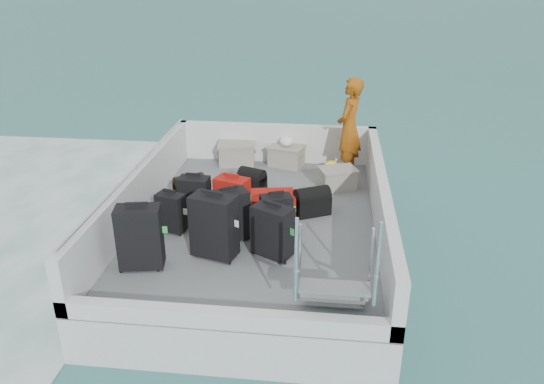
{
  "coord_description": "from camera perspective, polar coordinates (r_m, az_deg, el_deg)",
  "views": [
    {
      "loc": [
        0.98,
        -6.76,
        4.11
      ],
      "look_at": [
        0.19,
        0.15,
        1.0
      ],
      "focal_mm": 35.0,
      "sensor_mm": 36.0,
      "label": 1
    }
  ],
  "objects": [
    {
      "name": "deck_fittings",
      "position": [
        7.19,
        0.78,
        -1.64
      ],
      "size": [
        3.6,
        5.0,
        0.9
      ],
      "color": "silver",
      "rests_on": "deck"
    },
    {
      "name": "deck",
      "position": [
        7.68,
        -1.57,
        -3.05
      ],
      "size": [
        3.3,
        4.7,
        0.02
      ],
      "primitive_type": "cube",
      "color": "slate",
      "rests_on": "ferry_hull"
    },
    {
      "name": "suitcase_3",
      "position": [
        6.62,
        -6.24,
        -3.74
      ],
      "size": [
        0.61,
        0.46,
        0.83
      ],
      "primitive_type": "cube",
      "rotation": [
        0.0,
        0.0,
        -0.28
      ],
      "color": "black",
      "rests_on": "deck"
    },
    {
      "name": "suitcase_0",
      "position": [
        6.55,
        -14.01,
        -4.83
      ],
      "size": [
        0.57,
        0.39,
        0.81
      ],
      "primitive_type": "cube",
      "rotation": [
        0.0,
        0.0,
        0.18
      ],
      "color": "black",
      "rests_on": "deck"
    },
    {
      "name": "crate_0",
      "position": [
        9.67,
        -3.95,
        4.0
      ],
      "size": [
        0.66,
        0.52,
        0.36
      ],
      "primitive_type": "cube",
      "rotation": [
        0.0,
        0.0,
        0.19
      ],
      "color": "gray",
      "rests_on": "deck"
    },
    {
      "name": "white_bag",
      "position": [
        9.5,
        1.57,
        5.31
      ],
      "size": [
        0.24,
        0.24,
        0.18
      ],
      "primitive_type": "ellipsoid",
      "color": "white",
      "rests_on": "crate_2"
    },
    {
      "name": "duffel_2",
      "position": [
        7.8,
        4.33,
        -1.26
      ],
      "size": [
        0.59,
        0.49,
        0.32
      ],
      "primitive_type": null,
      "rotation": [
        0.0,
        0.0,
        0.45
      ],
      "color": "black",
      "rests_on": "deck"
    },
    {
      "name": "duffel_0",
      "position": [
        8.31,
        -8.82,
        0.17
      ],
      "size": [
        0.54,
        0.51,
        0.32
      ],
      "primitive_type": null,
      "rotation": [
        0.0,
        0.0,
        0.62
      ],
      "color": "black",
      "rests_on": "deck"
    },
    {
      "name": "suitcase_4",
      "position": [
        7.01,
        -4.53,
        -2.6
      ],
      "size": [
        0.56,
        0.49,
        0.7
      ],
      "primitive_type": "cube",
      "rotation": [
        0.0,
        0.0,
        0.55
      ],
      "color": "black",
      "rests_on": "deck"
    },
    {
      "name": "duffel_1",
      "position": [
        8.48,
        -2.17,
        0.94
      ],
      "size": [
        0.49,
        0.43,
        0.32
      ],
      "primitive_type": null,
      "rotation": [
        0.0,
        0.0,
        -0.38
      ],
      "color": "black",
      "rests_on": "deck"
    },
    {
      "name": "suitcase_8",
      "position": [
        7.83,
        -0.26,
        -1.21
      ],
      "size": [
        0.81,
        0.61,
        0.29
      ],
      "primitive_type": "cube",
      "rotation": [
        0.0,
        0.0,
        1.75
      ],
      "color": "#A2160C",
      "rests_on": "deck"
    },
    {
      "name": "crate_2",
      "position": [
        9.59,
        1.55,
        3.82
      ],
      "size": [
        0.66,
        0.54,
        0.35
      ],
      "primitive_type": "cube",
      "rotation": [
        0.0,
        0.0,
        -0.29
      ],
      "color": "gray",
      "rests_on": "deck"
    },
    {
      "name": "passenger",
      "position": [
        9.04,
        8.29,
        6.83
      ],
      "size": [
        0.6,
        0.73,
        1.69
      ],
      "primitive_type": "imported",
      "rotation": [
        0.0,
        0.0,
        -1.93
      ],
      "color": "#D06713",
      "rests_on": "deck"
    },
    {
      "name": "suitcase_2",
      "position": [
        7.69,
        -8.31,
        -0.61
      ],
      "size": [
        0.45,
        0.28,
        0.62
      ],
      "primitive_type": "cube",
      "rotation": [
        0.0,
        0.0,
        -0.06
      ],
      "color": "black",
      "rests_on": "deck"
    },
    {
      "name": "ground",
      "position": [
        7.97,
        -1.52,
        -6.96
      ],
      "size": [
        160.0,
        160.0,
        0.0
      ],
      "primitive_type": "plane",
      "color": "#175250",
      "rests_on": "ground"
    },
    {
      "name": "suitcase_1",
      "position": [
        7.35,
        -10.79,
        -2.25
      ],
      "size": [
        0.42,
        0.31,
        0.56
      ],
      "primitive_type": "cube",
      "rotation": [
        0.0,
        0.0,
        -0.28
      ],
      "color": "black",
      "rests_on": "deck"
    },
    {
      "name": "crate_3",
      "position": [
        8.68,
        7.04,
        1.35
      ],
      "size": [
        0.64,
        0.54,
        0.33
      ],
      "primitive_type": "cube",
      "rotation": [
        0.0,
        0.0,
        0.35
      ],
      "color": "gray",
      "rests_on": "deck"
    },
    {
      "name": "suitcase_5",
      "position": [
        7.56,
        -4.3,
        -0.78
      ],
      "size": [
        0.53,
        0.41,
        0.64
      ],
      "primitive_type": "cube",
      "rotation": [
        0.0,
        0.0,
        -0.33
      ],
      "color": "#A2160C",
      "rests_on": "deck"
    },
    {
      "name": "crate_1",
      "position": [
        9.7,
        -3.8,
        4.12
      ],
      "size": [
        0.68,
        0.5,
        0.38
      ],
      "primitive_type": "cube",
      "rotation": [
        0.0,
        0.0,
        0.12
      ],
      "color": "gray",
      "rests_on": "deck"
    },
    {
      "name": "yellow_bag",
      "position": [
        9.34,
        6.45,
        2.7
      ],
      "size": [
        0.28,
        0.26,
        0.22
      ],
      "primitive_type": "ellipsoid",
      "color": "yellow",
      "rests_on": "deck"
    },
    {
      "name": "ferry_hull",
      "position": [
        7.82,
        -1.54,
        -5.07
      ],
      "size": [
        3.6,
        5.0,
        0.6
      ],
      "primitive_type": "cube",
      "color": "silver",
      "rests_on": "ground"
    },
    {
      "name": "suitcase_6",
      "position": [
        6.63,
        0.05,
        -4.29
      ],
      "size": [
        0.57,
        0.48,
        0.68
      ],
      "primitive_type": "cube",
      "rotation": [
        0.0,
        0.0,
        -0.48
      ],
      "color": "black",
      "rests_on": "deck"
    },
    {
      "name": "suitcase_7",
      "position": [
        7.13,
        0.45,
        -2.58
      ],
      "size": [
        0.47,
        0.36,
        0.58
      ],
      "primitive_type": "cube",
      "rotation": [
        0.0,
        0.0,
        0.35
      ],
      "color": "black",
      "rests_on": "deck"
    }
  ]
}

